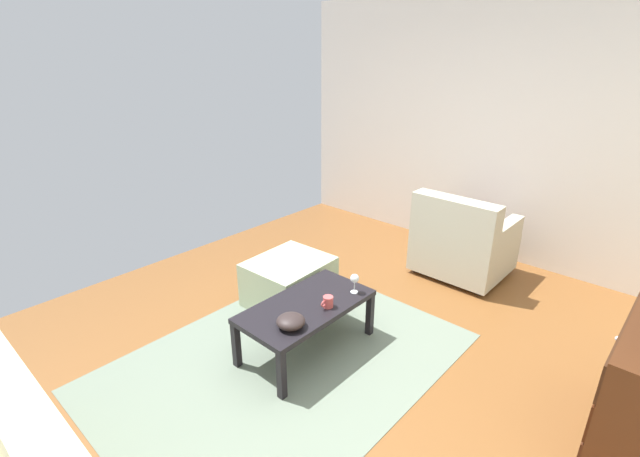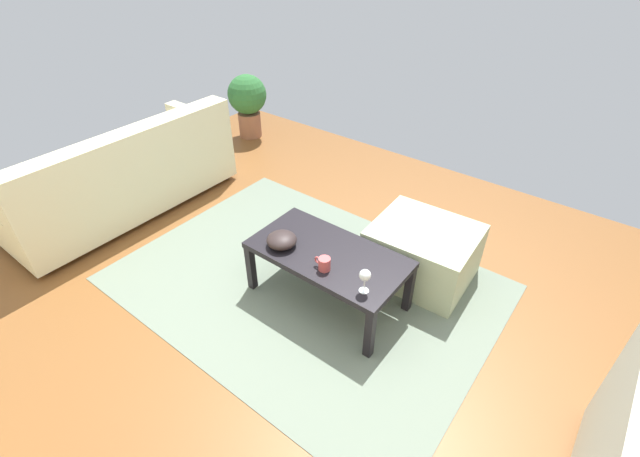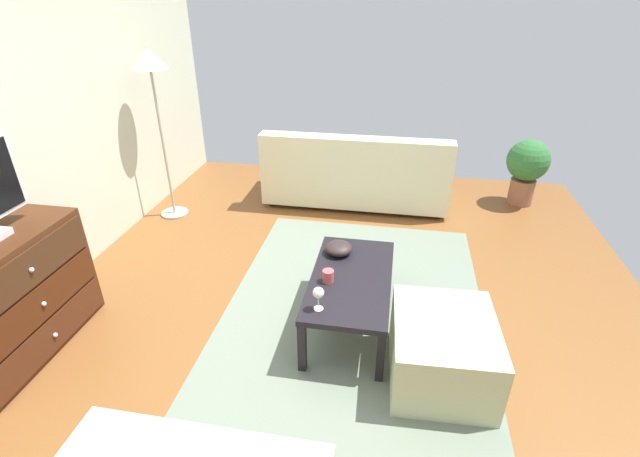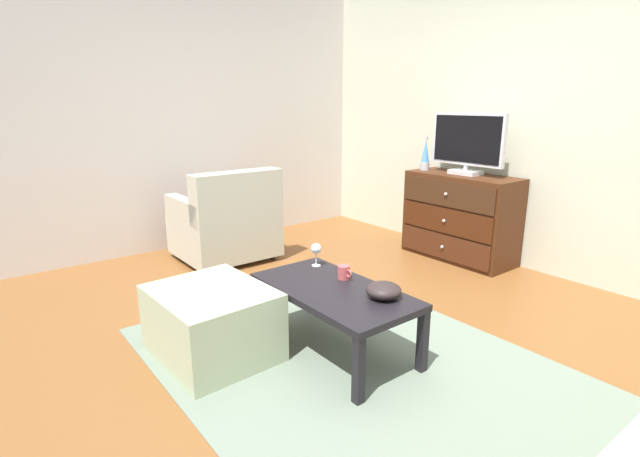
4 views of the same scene
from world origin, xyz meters
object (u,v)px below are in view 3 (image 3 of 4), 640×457
object	(u,v)px
couch_large	(357,174)
standing_lamp	(151,76)
wine_glass	(318,293)
mug	(328,276)
bowl_decorative	(339,248)
ottoman	(442,351)
dresser	(9,300)
coffee_table	(351,283)
potted_plant	(527,166)

from	to	relation	value
couch_large	standing_lamp	xyz separation A→B (m)	(-0.67, 1.86, 1.09)
wine_glass	mug	bearing A→B (deg)	-2.33
mug	bowl_decorative	distance (m)	0.36
wine_glass	ottoman	bearing A→B (deg)	-91.33
couch_large	dresser	bearing A→B (deg)	145.06
coffee_table	bowl_decorative	bearing A→B (deg)	24.11
dresser	bowl_decorative	size ratio (longest dim) A/B	5.28
couch_large	standing_lamp	bearing A→B (deg)	109.86
mug	ottoman	size ratio (longest dim) A/B	0.16
dresser	wine_glass	distance (m)	1.95
standing_lamp	mug	bearing A→B (deg)	-128.57
bowl_decorative	potted_plant	size ratio (longest dim) A/B	0.28
ottoman	coffee_table	bearing A→B (deg)	56.77
couch_large	coffee_table	bearing A→B (deg)	-175.18
ottoman	standing_lamp	world-z (taller)	standing_lamp
mug	potted_plant	world-z (taller)	potted_plant
potted_plant	coffee_table	bearing A→B (deg)	145.49
ottoman	standing_lamp	bearing A→B (deg)	55.34
coffee_table	mug	distance (m)	0.19
mug	couch_large	distance (m)	2.19
potted_plant	couch_large	bearing A→B (deg)	98.11
wine_glass	couch_large	bearing A→B (deg)	0.44
wine_glass	bowl_decorative	xyz separation A→B (m)	(0.66, -0.03, -0.07)
coffee_table	couch_large	size ratio (longest dim) A/B	0.53
bowl_decorative	standing_lamp	bearing A→B (deg)	59.03
mug	couch_large	xyz separation A→B (m)	(2.18, 0.03, -0.13)
wine_glass	mug	size ratio (longest dim) A/B	1.38
dresser	standing_lamp	size ratio (longest dim) A/B	0.64
dresser	couch_large	xyz separation A→B (m)	(2.73, -1.91, -0.09)
bowl_decorative	ottoman	distance (m)	1.03
ottoman	dresser	bearing A→B (deg)	94.98
potted_plant	dresser	bearing A→B (deg)	128.87
ottoman	potted_plant	bearing A→B (deg)	-20.30
standing_lamp	couch_large	bearing A→B (deg)	-70.14
coffee_table	couch_large	bearing A→B (deg)	4.82
dresser	standing_lamp	xyz separation A→B (m)	(2.06, -0.05, 1.01)
potted_plant	standing_lamp	bearing A→B (deg)	104.24
dresser	mug	size ratio (longest dim) A/B	9.24
dresser	ottoman	distance (m)	2.71
mug	ottoman	xyz separation A→B (m)	(-0.32, -0.75, -0.24)
couch_large	ottoman	world-z (taller)	couch_large
ottoman	standing_lamp	size ratio (longest dim) A/B	0.42
couch_large	ottoman	bearing A→B (deg)	-162.65
wine_glass	couch_large	world-z (taller)	couch_large
wine_glass	potted_plant	size ratio (longest dim) A/B	0.22
dresser	standing_lamp	world-z (taller)	standing_lamp
dresser	coffee_table	xyz separation A→B (m)	(0.63, -2.09, -0.05)
bowl_decorative	standing_lamp	world-z (taller)	standing_lamp
bowl_decorative	couch_large	xyz separation A→B (m)	(1.82, 0.05, -0.13)
wine_glass	ottoman	distance (m)	0.82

